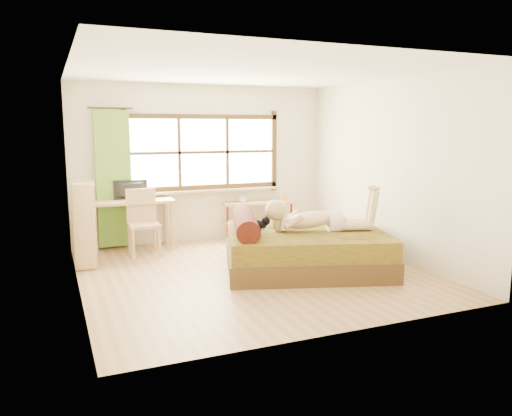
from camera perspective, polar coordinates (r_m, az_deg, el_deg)
name	(u,v)px	position (r m, az deg, el deg)	size (l,w,h in m)	color
floor	(252,272)	(6.94, -0.44, -7.33)	(4.50, 4.50, 0.00)	#9E754C
ceiling	(252,71)	(6.70, -0.47, 15.41)	(4.50, 4.50, 0.00)	white
wall_back	(204,164)	(8.80, -6.02, 5.06)	(4.50, 4.50, 0.00)	silver
wall_front	(344,195)	(4.69, 10.00, 1.43)	(4.50, 4.50, 0.00)	silver
wall_left	(74,182)	(6.20, -20.11, 2.86)	(4.50, 4.50, 0.00)	silver
wall_right	(390,169)	(7.82, 15.05, 4.29)	(4.50, 4.50, 0.00)	silver
window	(204,155)	(8.76, -5.98, 6.09)	(2.80, 0.16, 1.46)	#FFEDBF
curtain	(114,179)	(8.39, -15.96, 3.19)	(0.55, 0.10, 2.20)	#458825
bed	(302,248)	(7.06, 5.27, -4.60)	(2.62, 2.34, 0.83)	#372410
woman	(318,207)	(6.98, 7.06, 0.07)	(1.53, 0.44, 0.66)	#DCB78E
kitten	(256,224)	(6.77, -0.02, -1.84)	(0.33, 0.13, 0.26)	black
desk	(132,207)	(8.30, -13.98, 0.15)	(1.32, 0.62, 0.82)	tan
monitor	(131,190)	(8.31, -14.11, 2.00)	(0.54, 0.07, 0.31)	black
chair	(143,218)	(7.99, -12.83, -1.16)	(0.47, 0.47, 1.03)	tan
pipe_shelf	(259,211)	(9.06, 0.31, -0.33)	(1.33, 0.48, 0.74)	tan
cup	(243,200)	(8.91, -1.54, 0.96)	(0.13, 0.13, 0.10)	gray
book	(268,200)	(9.11, 1.39, 0.87)	(0.15, 0.20, 0.02)	gray
bookshelf	(85,224)	(7.53, -18.96, -1.78)	(0.35, 0.55, 1.20)	tan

